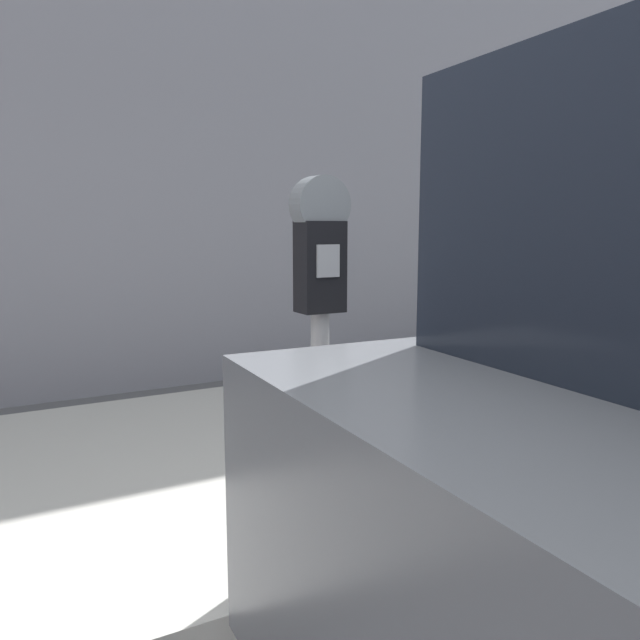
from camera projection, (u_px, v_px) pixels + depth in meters
sidewalk at (253, 460)px, 3.58m from camera, size 24.00×2.80×0.14m
building_facade at (139, 28)px, 5.10m from camera, size 24.00×0.30×6.02m
parking_meter at (320, 301)px, 2.37m from camera, size 0.22×0.12×1.44m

